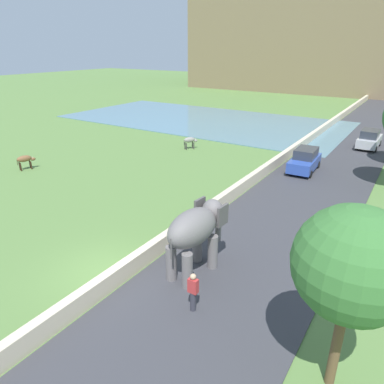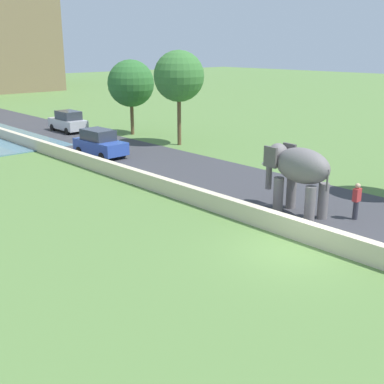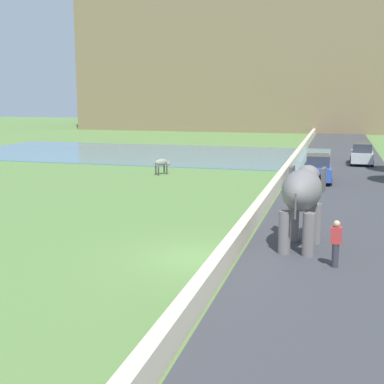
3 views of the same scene
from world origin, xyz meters
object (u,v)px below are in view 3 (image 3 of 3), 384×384
object	(u,v)px
person_beside_elephant	(336,243)
car_silver	(362,154)
car_blue	(318,169)
cow_grey	(162,163)
elephant	(303,194)

from	to	relation	value
person_beside_elephant	car_silver	size ratio (longest dim) A/B	0.40
car_blue	cow_grey	world-z (taller)	car_blue
car_silver	person_beside_elephant	bearing A→B (deg)	-93.88
person_beside_elephant	cow_grey	size ratio (longest dim) A/B	1.21
elephant	cow_grey	bearing A→B (deg)	124.00
person_beside_elephant	car_silver	bearing A→B (deg)	86.12
car_blue	car_silver	xyz separation A→B (m)	(3.15, 10.01, 0.00)
elephant	person_beside_elephant	xyz separation A→B (m)	(1.24, -2.14, -1.16)
elephant	car_blue	world-z (taller)	elephant
person_beside_elephant	cow_grey	distance (m)	22.07
person_beside_elephant	cow_grey	bearing A→B (deg)	123.56
person_beside_elephant	car_silver	xyz separation A→B (m)	(1.89, 27.85, 0.03)
elephant	cow_grey	world-z (taller)	elephant
elephant	cow_grey	xyz separation A→B (m)	(-10.96, 16.25, -1.20)
person_beside_elephant	elephant	bearing A→B (deg)	120.10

